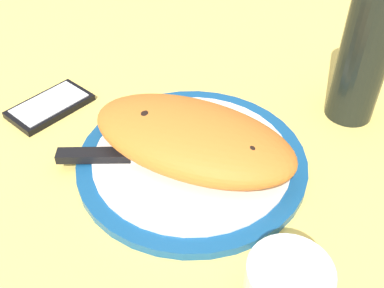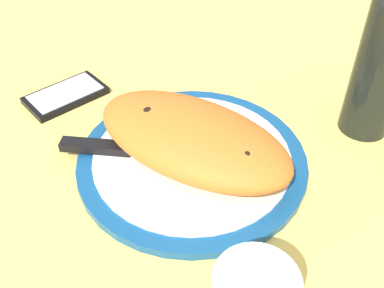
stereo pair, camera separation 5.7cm
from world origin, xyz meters
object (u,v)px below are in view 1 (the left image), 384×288
knife (116,156)px  calzone (192,136)px  wine_bottle (367,47)px  plate (192,160)px  fork (222,135)px  smartphone (50,106)px

knife → calzone: bearing=-137.6°
calzone → wine_bottle: 26.84cm
knife → plate: bearing=-139.0°
fork → knife: size_ratio=0.90×
fork → smartphone: size_ratio=1.34×
plate → wine_bottle: bearing=-117.5°
knife → smartphone: 17.57cm
plate → wine_bottle: (-12.07, -23.17, 10.59)cm
fork → smartphone: fork is taller
plate → fork: bearing=-99.5°
fork → wine_bottle: bearing=-122.3°
knife → smartphone: knife is taller
plate → knife: size_ratio=1.63×
calzone → knife: size_ratio=1.60×
plate → knife: 9.94cm
calzone → fork: calzone is taller
plate → wine_bottle: size_ratio=1.06×
smartphone → wine_bottle: bearing=-143.9°
fork → smartphone: bearing=19.8°
fork → wine_bottle: wine_bottle is taller
fork → knife: (8.36, 12.03, 0.30)cm
plate → smartphone: 24.99cm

